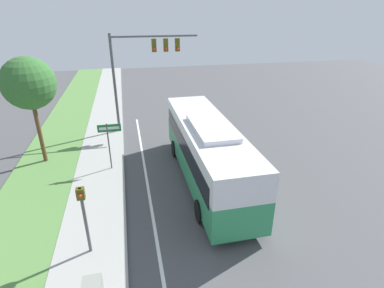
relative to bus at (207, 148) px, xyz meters
name	(u,v)px	position (x,y,z in m)	size (l,w,h in m)	color
ground_plane	(237,224)	(0.34, -3.94, -1.96)	(80.00, 80.00, 0.00)	#4C4C4F
sidewalk	(92,245)	(-5.86, -3.94, -1.90)	(2.80, 80.00, 0.12)	#9E9E99
grass_verge	(5,258)	(-9.06, -3.94, -1.91)	(3.60, 80.00, 0.10)	#568442
lane_divider_near	(156,236)	(-3.26, -3.94, -1.96)	(0.14, 30.00, 0.01)	silver
bus	(207,148)	(0.00, 0.00, 0.00)	(2.69, 10.83, 3.57)	#2D8956
signal_gantry	(141,62)	(-2.66, 8.42, 3.33)	(6.26, 0.41, 7.26)	#4C4C51
pedestrian_signal	(84,210)	(-5.85, -4.33, 0.08)	(0.28, 0.34, 2.99)	#4C4C51
street_sign	(109,138)	(-5.12, 2.38, 0.09)	(1.30, 0.08, 2.92)	#4C4C51
roadside_tree	(29,84)	(-9.23, 4.31, 2.98)	(2.96, 2.96, 6.34)	brown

